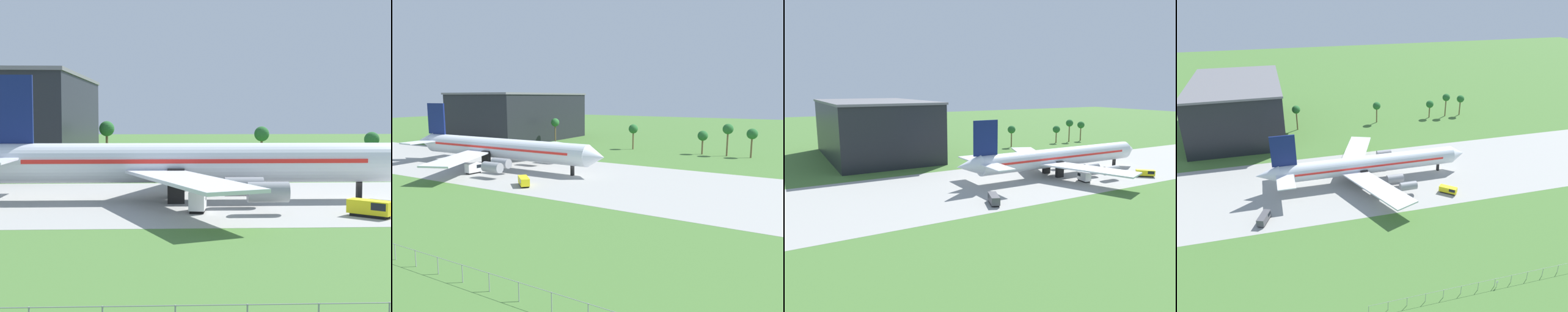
% 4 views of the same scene
% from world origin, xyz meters
% --- Properties ---
extents(ground_plane, '(600.00, 600.00, 0.00)m').
position_xyz_m(ground_plane, '(0.00, 0.00, 0.00)').
color(ground_plane, '#477233').
extents(taxiway_strip, '(320.00, 44.00, 0.02)m').
position_xyz_m(taxiway_strip, '(0.00, 0.00, 0.01)').
color(taxiway_strip, '#9E9E99').
rests_on(taxiway_strip, ground_plane).
extents(jet_airliner, '(69.93, 55.42, 18.31)m').
position_xyz_m(jet_airliner, '(-25.88, 0.02, 5.48)').
color(jet_airliner, silver).
rests_on(jet_airliner, ground_plane).
extents(baggage_tug, '(2.54, 4.28, 2.74)m').
position_xyz_m(baggage_tug, '(-24.76, -10.66, 1.47)').
color(baggage_tug, black).
rests_on(baggage_tug, ground_plane).
extents(catering_van, '(5.30, 5.11, 2.10)m').
position_xyz_m(catering_van, '(-3.60, -15.53, 1.15)').
color(catering_van, black).
rests_on(catering_van, ground_plane).
extents(terminal_building, '(36.72, 61.20, 22.08)m').
position_xyz_m(terminal_building, '(-67.58, 60.91, 11.05)').
color(terminal_building, black).
rests_on(terminal_building, ground_plane).
extents(palm_tree_row, '(83.25, 3.60, 11.22)m').
position_xyz_m(palm_tree_row, '(6.98, 54.62, 8.09)').
color(palm_tree_row, brown).
rests_on(palm_tree_row, ground_plane).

